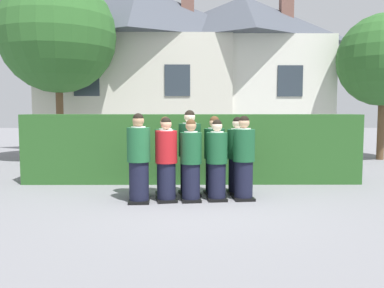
{
  "coord_description": "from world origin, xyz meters",
  "views": [
    {
      "loc": [
        -0.04,
        -7.51,
        1.72
      ],
      "look_at": [
        0.0,
        0.27,
        1.05
      ],
      "focal_mm": 37.87,
      "sensor_mm": 36.0,
      "label": 1
    }
  ],
  "objects_px": {
    "student_rear_row_0": "(138,159)",
    "student_rear_row_4": "(237,157)",
    "student_front_row_0": "(139,160)",
    "student_front_row_4": "(244,160)",
    "student_rear_row_2": "(190,155)",
    "student_rear_row_1": "(165,158)",
    "student_rear_row_3": "(214,157)",
    "student_in_red_blazer": "(166,162)",
    "student_front_row_3": "(217,162)",
    "student_front_row_2": "(191,162)"
  },
  "relations": [
    {
      "from": "student_rear_row_1",
      "to": "student_rear_row_3",
      "type": "height_order",
      "value": "student_rear_row_3"
    },
    {
      "from": "student_front_row_3",
      "to": "student_front_row_2",
      "type": "bearing_deg",
      "value": -171.19
    },
    {
      "from": "student_rear_row_2",
      "to": "student_rear_row_3",
      "type": "xyz_separation_m",
      "value": [
        0.5,
        0.05,
        -0.06
      ]
    },
    {
      "from": "student_front_row_3",
      "to": "student_rear_row_2",
      "type": "relative_size",
      "value": 0.9
    },
    {
      "from": "student_rear_row_1",
      "to": "student_front_row_4",
      "type": "bearing_deg",
      "value": -13.77
    },
    {
      "from": "student_rear_row_2",
      "to": "student_rear_row_3",
      "type": "bearing_deg",
      "value": 5.35
    },
    {
      "from": "student_rear_row_1",
      "to": "student_rear_row_4",
      "type": "bearing_deg",
      "value": 6.18
    },
    {
      "from": "student_in_red_blazer",
      "to": "student_front_row_4",
      "type": "xyz_separation_m",
      "value": [
        1.46,
        0.14,
        0.01
      ]
    },
    {
      "from": "student_rear_row_0",
      "to": "student_rear_row_3",
      "type": "height_order",
      "value": "student_rear_row_3"
    },
    {
      "from": "student_rear_row_1",
      "to": "student_rear_row_2",
      "type": "bearing_deg",
      "value": 8.62
    },
    {
      "from": "student_rear_row_0",
      "to": "student_front_row_2",
      "type": "bearing_deg",
      "value": -22.5
    },
    {
      "from": "student_rear_row_0",
      "to": "student_rear_row_4",
      "type": "height_order",
      "value": "student_rear_row_0"
    },
    {
      "from": "student_in_red_blazer",
      "to": "student_front_row_2",
      "type": "height_order",
      "value": "student_in_red_blazer"
    },
    {
      "from": "student_front_row_2",
      "to": "student_front_row_4",
      "type": "height_order",
      "value": "student_front_row_4"
    },
    {
      "from": "student_front_row_3",
      "to": "student_rear_row_1",
      "type": "height_order",
      "value": "student_rear_row_1"
    },
    {
      "from": "student_in_red_blazer",
      "to": "student_rear_row_2",
      "type": "xyz_separation_m",
      "value": [
        0.44,
        0.58,
        0.06
      ]
    },
    {
      "from": "student_in_red_blazer",
      "to": "student_rear_row_0",
      "type": "height_order",
      "value": "student_rear_row_0"
    },
    {
      "from": "student_front_row_2",
      "to": "student_rear_row_4",
      "type": "height_order",
      "value": "student_rear_row_4"
    },
    {
      "from": "student_rear_row_4",
      "to": "student_rear_row_2",
      "type": "bearing_deg",
      "value": -175.05
    },
    {
      "from": "student_rear_row_2",
      "to": "student_rear_row_4",
      "type": "xyz_separation_m",
      "value": [
        0.96,
        0.08,
        -0.07
      ]
    },
    {
      "from": "student_rear_row_1",
      "to": "student_rear_row_4",
      "type": "distance_m",
      "value": 1.45
    },
    {
      "from": "student_in_red_blazer",
      "to": "student_rear_row_0",
      "type": "distance_m",
      "value": 0.73
    },
    {
      "from": "student_rear_row_1",
      "to": "student_rear_row_2",
      "type": "relative_size",
      "value": 0.92
    },
    {
      "from": "student_rear_row_4",
      "to": "student_front_row_3",
      "type": "bearing_deg",
      "value": -127.93
    },
    {
      "from": "student_in_red_blazer",
      "to": "student_front_row_2",
      "type": "distance_m",
      "value": 0.46
    },
    {
      "from": "student_front_row_0",
      "to": "student_rear_row_4",
      "type": "relative_size",
      "value": 1.05
    },
    {
      "from": "student_rear_row_1",
      "to": "student_rear_row_2",
      "type": "distance_m",
      "value": 0.49
    },
    {
      "from": "student_in_red_blazer",
      "to": "student_rear_row_2",
      "type": "distance_m",
      "value": 0.73
    },
    {
      "from": "student_front_row_3",
      "to": "student_rear_row_4",
      "type": "bearing_deg",
      "value": 52.07
    },
    {
      "from": "student_rear_row_2",
      "to": "student_rear_row_0",
      "type": "bearing_deg",
      "value": -172.17
    },
    {
      "from": "student_rear_row_1",
      "to": "student_rear_row_3",
      "type": "bearing_deg",
      "value": 6.96
    },
    {
      "from": "student_front_row_0",
      "to": "student_rear_row_4",
      "type": "distance_m",
      "value": 2.04
    },
    {
      "from": "student_front_row_3",
      "to": "student_front_row_4",
      "type": "xyz_separation_m",
      "value": [
        0.51,
        0.05,
        0.03
      ]
    },
    {
      "from": "student_front_row_4",
      "to": "student_rear_row_2",
      "type": "relative_size",
      "value": 0.94
    },
    {
      "from": "student_rear_row_0",
      "to": "student_rear_row_4",
      "type": "relative_size",
      "value": 1.0
    },
    {
      "from": "student_rear_row_1",
      "to": "student_front_row_2",
      "type": "bearing_deg",
      "value": -44.42
    },
    {
      "from": "student_front_row_4",
      "to": "student_rear_row_2",
      "type": "bearing_deg",
      "value": 156.67
    },
    {
      "from": "student_front_row_4",
      "to": "student_front_row_3",
      "type": "bearing_deg",
      "value": -174.43
    },
    {
      "from": "student_rear_row_2",
      "to": "student_rear_row_4",
      "type": "bearing_deg",
      "value": 4.95
    },
    {
      "from": "student_rear_row_0",
      "to": "student_in_red_blazer",
      "type": "bearing_deg",
      "value": -37.36
    },
    {
      "from": "student_front_row_4",
      "to": "student_rear_row_4",
      "type": "relative_size",
      "value": 1.02
    },
    {
      "from": "student_front_row_3",
      "to": "student_front_row_4",
      "type": "distance_m",
      "value": 0.52
    },
    {
      "from": "student_front_row_0",
      "to": "student_rear_row_2",
      "type": "distance_m",
      "value": 1.15
    },
    {
      "from": "student_rear_row_0",
      "to": "student_rear_row_4",
      "type": "bearing_deg",
      "value": 6.43
    },
    {
      "from": "student_front_row_2",
      "to": "student_rear_row_0",
      "type": "distance_m",
      "value": 1.12
    },
    {
      "from": "student_front_row_0",
      "to": "student_front_row_3",
      "type": "distance_m",
      "value": 1.46
    },
    {
      "from": "student_front_row_4",
      "to": "student_rear_row_3",
      "type": "xyz_separation_m",
      "value": [
        -0.53,
        0.49,
        -0.01
      ]
    },
    {
      "from": "student_rear_row_3",
      "to": "student_rear_row_0",
      "type": "bearing_deg",
      "value": -172.99
    },
    {
      "from": "student_in_red_blazer",
      "to": "student_front_row_4",
      "type": "bearing_deg",
      "value": 5.35
    },
    {
      "from": "student_rear_row_0",
      "to": "student_rear_row_3",
      "type": "xyz_separation_m",
      "value": [
        1.51,
        0.19,
        0.0
      ]
    }
  ]
}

